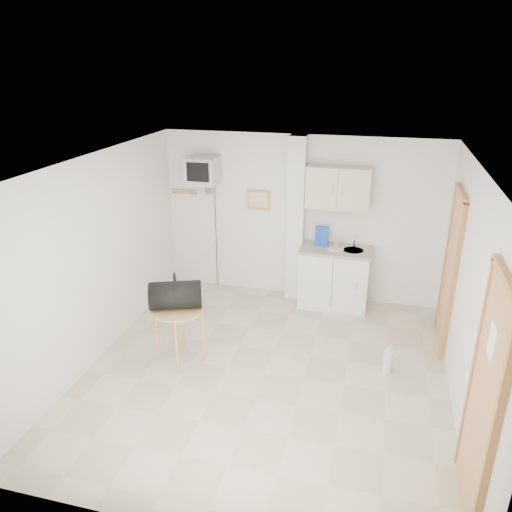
% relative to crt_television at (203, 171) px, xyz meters
% --- Properties ---
extents(ground, '(4.50, 4.50, 0.00)m').
position_rel_crt_television_xyz_m(ground, '(1.45, -2.02, -1.94)').
color(ground, beige).
rests_on(ground, ground).
extents(room_envelope, '(4.24, 4.54, 2.55)m').
position_rel_crt_television_xyz_m(room_envelope, '(1.69, -1.93, -0.40)').
color(room_envelope, white).
rests_on(room_envelope, ground).
extents(kitchenette, '(1.03, 0.58, 2.10)m').
position_rel_crt_television_xyz_m(kitchenette, '(2.02, -0.02, -1.13)').
color(kitchenette, silver).
rests_on(kitchenette, ground).
extents(crt_television, '(0.44, 0.45, 2.15)m').
position_rel_crt_television_xyz_m(crt_television, '(0.00, 0.00, 0.00)').
color(crt_television, slate).
rests_on(crt_television, ground).
extents(round_table, '(0.64, 0.64, 0.73)m').
position_rel_crt_television_xyz_m(round_table, '(0.37, -2.02, -1.30)').
color(round_table, '#A67846').
rests_on(round_table, ground).
extents(duffel_bag, '(0.69, 0.53, 0.45)m').
position_rel_crt_television_xyz_m(duffel_bag, '(0.35, -2.02, -1.03)').
color(duffel_bag, black).
rests_on(duffel_bag, round_table).
extents(water_bottle, '(0.11, 0.11, 0.33)m').
position_rel_crt_television_xyz_m(water_bottle, '(2.85, -1.63, -1.79)').
color(water_bottle, '#B0DCEB').
rests_on(water_bottle, ground).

